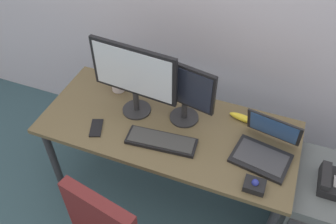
{
  "coord_description": "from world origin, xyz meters",
  "views": [
    {
      "loc": [
        0.54,
        -1.39,
        2.32
      ],
      "look_at": [
        0.0,
        0.0,
        0.84
      ],
      "focal_mm": 38.44,
      "sensor_mm": 36.0,
      "label": 1
    }
  ],
  "objects": [
    {
      "name": "monitor_main",
      "position": [
        -0.23,
        0.05,
        1.01
      ],
      "size": [
        0.54,
        0.18,
        0.48
      ],
      "color": "#262628",
      "rests_on": "desk"
    },
    {
      "name": "monitor_side",
      "position": [
        0.07,
        0.1,
        0.95
      ],
      "size": [
        0.37,
        0.18,
        0.4
      ],
      "color": "#262628",
      "rests_on": "desk"
    },
    {
      "name": "desk_phone",
      "position": [
        0.98,
        -0.01,
        0.65
      ],
      "size": [
        0.17,
        0.2,
        0.09
      ],
      "color": "black",
      "rests_on": "file_cabinet"
    },
    {
      "name": "cell_phone",
      "position": [
        -0.4,
        -0.17,
        0.73
      ],
      "size": [
        0.11,
        0.16,
        0.01
      ],
      "primitive_type": "cube",
      "rotation": [
        0.0,
        0.0,
        0.36
      ],
      "color": "black",
      "rests_on": "desk"
    },
    {
      "name": "coffee_mug",
      "position": [
        -0.43,
        0.2,
        0.78
      ],
      "size": [
        0.1,
        0.09,
        0.12
      ],
      "color": "silver",
      "rests_on": "desk"
    },
    {
      "name": "trackball_mouse",
      "position": [
        0.58,
        -0.25,
        0.75
      ],
      "size": [
        0.11,
        0.09,
        0.07
      ],
      "color": "black",
      "rests_on": "desk"
    },
    {
      "name": "laptop",
      "position": [
        0.58,
        0.0,
        0.78
      ],
      "size": [
        0.36,
        0.35,
        0.23
      ],
      "color": "black",
      "rests_on": "desk"
    },
    {
      "name": "keyboard",
      "position": [
        0.01,
        -0.14,
        0.74
      ],
      "size": [
        0.42,
        0.17,
        0.03
      ],
      "color": "black",
      "rests_on": "desk"
    },
    {
      "name": "ground_plane",
      "position": [
        0.0,
        0.0,
        0.0
      ],
      "size": [
        8.0,
        8.0,
        0.0
      ],
      "primitive_type": "plane",
      "color": "#334F59"
    },
    {
      "name": "banana",
      "position": [
        0.42,
        0.21,
        0.74
      ],
      "size": [
        0.19,
        0.07,
        0.04
      ],
      "primitive_type": "ellipsoid",
      "rotation": [
        0.0,
        0.0,
        2.99
      ],
      "color": "yellow",
      "rests_on": "desk"
    },
    {
      "name": "desk",
      "position": [
        0.0,
        0.0,
        0.64
      ],
      "size": [
        1.56,
        0.67,
        0.72
      ],
      "color": "brown",
      "rests_on": "ground"
    },
    {
      "name": "file_cabinet",
      "position": [
        0.99,
        0.01,
        0.31
      ],
      "size": [
        0.42,
        0.53,
        0.62
      ],
      "color": "#585F62",
      "rests_on": "ground"
    }
  ]
}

